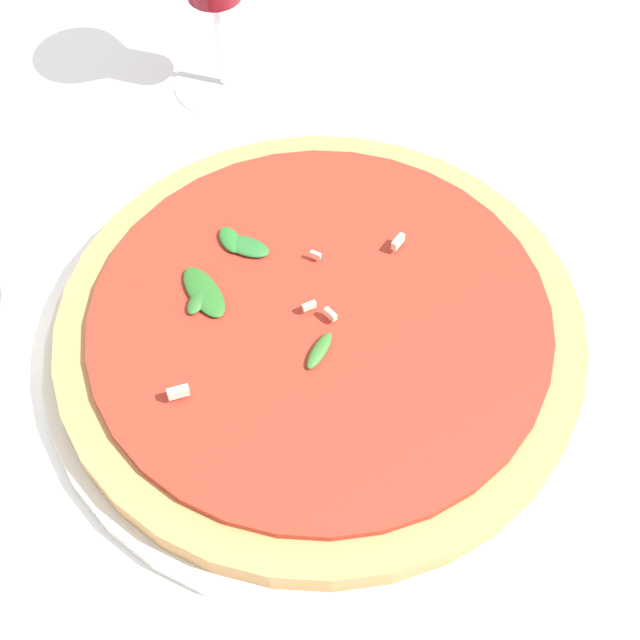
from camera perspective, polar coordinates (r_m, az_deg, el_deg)
ground_plane at (r=0.61m, az=-2.13°, el=0.08°), size 6.00×6.00×0.00m
pizza_arugula_main at (r=0.58m, az=-0.02°, el=-0.74°), size 0.36×0.36×0.05m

